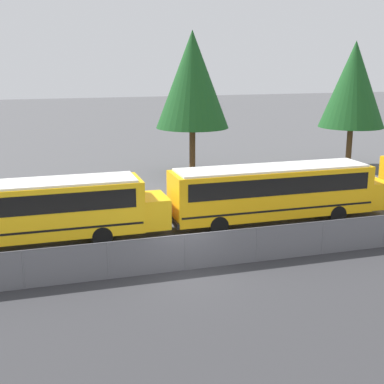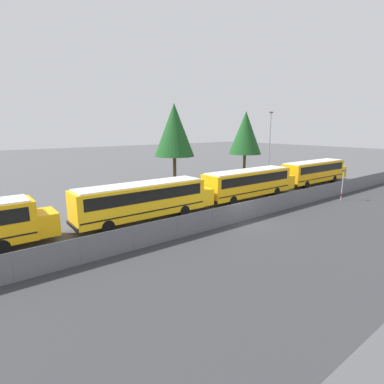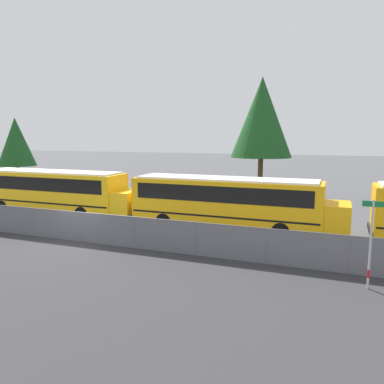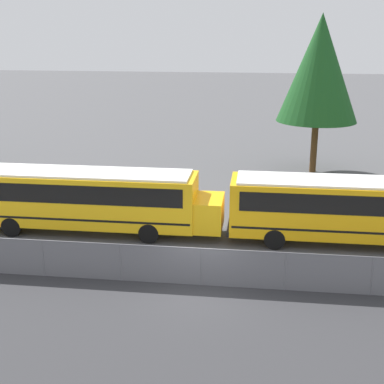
% 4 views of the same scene
% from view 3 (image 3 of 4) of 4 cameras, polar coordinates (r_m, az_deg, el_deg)
% --- Properties ---
extents(ground_plane, '(200.00, 200.00, 0.00)m').
position_cam_3_polar(ground_plane, '(20.01, -16.61, -7.25)').
color(ground_plane, '#4C4C4F').
extents(fence, '(62.93, 0.07, 1.54)m').
position_cam_3_polar(fence, '(19.82, -16.71, -5.04)').
color(fence, '#9EA0A5').
rests_on(fence, ground_plane).
extents(school_bus_1, '(12.05, 2.48, 3.00)m').
position_cam_3_polar(school_bus_1, '(27.13, -20.23, 0.48)').
color(school_bus_1, yellow).
rests_on(school_bus_1, ground_plane).
extents(school_bus_2, '(12.05, 2.48, 3.00)m').
position_cam_3_polar(school_bus_2, '(21.19, 5.70, -1.13)').
color(school_bus_2, '#EDA80F').
rests_on(school_bus_2, ground_plane).
extents(street_sign, '(0.70, 0.09, 3.17)m').
position_cam_3_polar(street_sign, '(14.38, 25.58, -6.95)').
color(street_sign, '#B7B7BC').
rests_on(street_sign, ground_plane).
extents(tree_1, '(4.03, 4.03, 7.36)m').
position_cam_3_polar(tree_1, '(45.45, -25.23, 6.91)').
color(tree_1, '#51381E').
rests_on(tree_1, ground_plane).
extents(tree_2, '(5.30, 5.30, 10.38)m').
position_cam_3_polar(tree_2, '(33.51, 10.58, 11.07)').
color(tree_2, '#51381E').
rests_on(tree_2, ground_plane).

